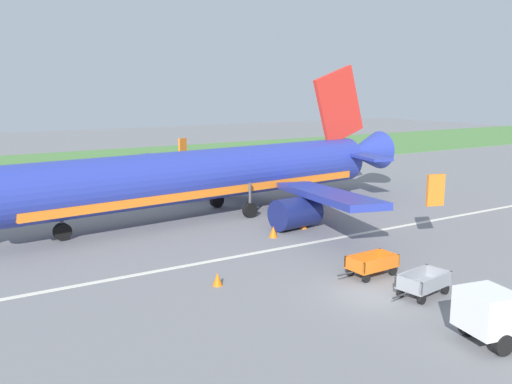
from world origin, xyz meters
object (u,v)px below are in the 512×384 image
traffic_cone_near_plane (303,224)px  traffic_cone_mid_apron (273,232)px  baggage_cart_second_in_row (372,264)px  traffic_cone_by_carts (218,279)px  baggage_cart_nearest (423,283)px  service_truck_beside_carts (497,315)px  airplane (216,175)px

traffic_cone_near_plane → traffic_cone_mid_apron: size_ratio=0.85×
baggage_cart_second_in_row → traffic_cone_by_carts: 7.85m
baggage_cart_nearest → traffic_cone_mid_apron: 11.99m
service_truck_beside_carts → baggage_cart_nearest: bearing=73.3°
baggage_cart_nearest → baggage_cart_second_in_row: size_ratio=1.01×
airplane → traffic_cone_near_plane: bearing=-65.7°
traffic_cone_mid_apron → traffic_cone_near_plane: bearing=14.0°
airplane → baggage_cart_second_in_row: (0.30, -16.22, -2.45)m
airplane → traffic_cone_by_carts: 15.31m
baggage_cart_nearest → traffic_cone_mid_apron: size_ratio=5.01×
baggage_cart_nearest → traffic_cone_by_carts: (-7.40, 6.14, -0.28)m
service_truck_beside_carts → traffic_cone_mid_apron: 16.73m
service_truck_beside_carts → traffic_cone_by_carts: bearing=118.9°
traffic_cone_by_carts → traffic_cone_near_plane: bearing=33.2°
traffic_cone_mid_apron → traffic_cone_by_carts: traffic_cone_mid_apron is taller
service_truck_beside_carts → baggage_cart_second_in_row: bearing=80.7°
traffic_cone_near_plane → baggage_cart_nearest: bearing=-101.8°
service_truck_beside_carts → traffic_cone_near_plane: (4.06, 17.41, -0.79)m
service_truck_beside_carts → traffic_cone_mid_apron: (1.12, 16.68, -0.74)m
airplane → traffic_cone_near_plane: 7.91m
baggage_cart_second_in_row → traffic_cone_near_plane: 9.86m
airplane → traffic_cone_mid_apron: airplane is taller
baggage_cart_second_in_row → traffic_cone_by_carts: size_ratio=5.60×
baggage_cart_nearest → traffic_cone_by_carts: 9.62m
traffic_cone_near_plane → traffic_cone_by_carts: (-10.05, -6.58, 0.01)m
traffic_cone_by_carts → baggage_cart_second_in_row: bearing=-21.6°
airplane → service_truck_beside_carts: 24.27m
baggage_cart_nearest → traffic_cone_mid_apron: baggage_cart_nearest is taller
service_truck_beside_carts → traffic_cone_near_plane: size_ratio=7.58×
traffic_cone_mid_apron → traffic_cone_by_carts: size_ratio=1.13×
traffic_cone_near_plane → traffic_cone_by_carts: bearing=-146.8°
traffic_cone_mid_apron → traffic_cone_by_carts: (-7.11, -5.85, -0.04)m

